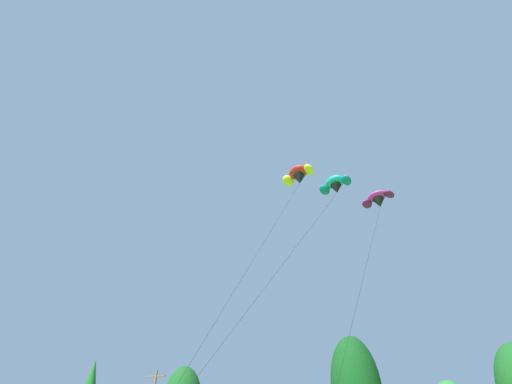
# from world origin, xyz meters

# --- Properties ---
(parafoil_kite_high_red_yellow) EXTENTS (5.64, 16.60, 23.63)m
(parafoil_kite_high_red_yellow) POSITION_xyz_m (1.99, 35.00, 24.31)
(parafoil_kite_high_red_yellow) COLOR red
(parafoil_kite_mid_magenta) EXTENTS (5.52, 10.13, 15.90)m
(parafoil_kite_mid_magenta) POSITION_xyz_m (8.24, 30.13, 16.97)
(parafoil_kite_mid_magenta) COLOR #D12893
(parafoil_kite_far_teal) EXTENTS (8.71, 12.41, 18.74)m
(parafoil_kite_far_teal) POSITION_xyz_m (5.45, 31.16, 19.59)
(parafoil_kite_far_teal) COLOR teal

